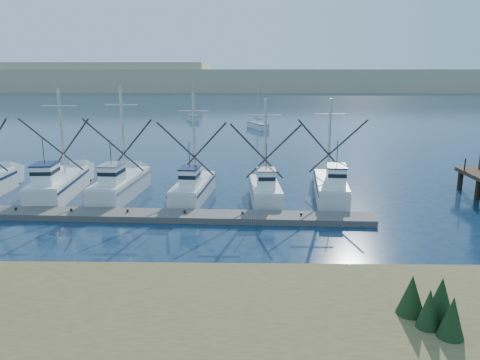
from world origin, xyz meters
TOP-DOWN VIEW (x-y plane):
  - ground at (0.00, 0.00)m, footprint 500.00×500.00m
  - shore_bank at (-8.00, -10.00)m, footprint 40.00×10.00m
  - floating_dock at (-6.99, 6.49)m, footprint 31.92×3.40m
  - dune_ridge at (0.00, 210.00)m, footprint 360.00×60.00m
  - trawler_fleet at (-8.02, 11.66)m, footprint 31.05×8.93m
  - sailboat_near at (1.94, 57.05)m, footprint 3.87×6.03m
  - sailboat_far at (-10.92, 70.50)m, footprint 2.96×5.85m

SIDE VIEW (x-z plane):
  - ground at x=0.00m, z-range 0.00..0.00m
  - floating_dock at x=-6.99m, z-range 0.00..0.42m
  - sailboat_near at x=1.94m, z-range -3.55..4.55m
  - sailboat_far at x=-10.92m, z-range -3.55..4.55m
  - shore_bank at x=-8.00m, z-range 0.00..1.60m
  - trawler_fleet at x=-8.02m, z-range -3.39..5.34m
  - dune_ridge at x=0.00m, z-range 0.00..10.00m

